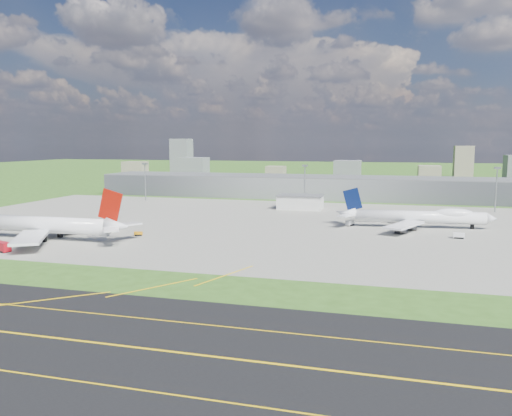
% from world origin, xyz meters
% --- Properties ---
extents(ground, '(1400.00, 1400.00, 0.00)m').
position_xyz_m(ground, '(0.00, 150.00, 0.00)').
color(ground, '#335A1C').
rests_on(ground, ground).
extents(taxiway, '(1400.00, 60.00, 0.06)m').
position_xyz_m(taxiway, '(0.00, -110.00, 0.03)').
color(taxiway, black).
rests_on(taxiway, ground).
extents(apron, '(360.00, 190.00, 0.08)m').
position_xyz_m(apron, '(10.00, 40.00, 0.04)').
color(apron, gray).
rests_on(apron, ground).
extents(terminal, '(300.00, 42.00, 15.00)m').
position_xyz_m(terminal, '(0.00, 165.00, 7.50)').
color(terminal, gray).
rests_on(terminal, ground).
extents(ops_building, '(26.00, 16.00, 8.00)m').
position_xyz_m(ops_building, '(10.00, 100.00, 4.00)').
color(ops_building, silver).
rests_on(ops_building, ground).
extents(mast_west, '(3.50, 2.00, 25.90)m').
position_xyz_m(mast_west, '(-100.00, 115.00, 17.71)').
color(mast_west, gray).
rests_on(mast_west, ground).
extents(mast_center, '(3.50, 2.00, 25.90)m').
position_xyz_m(mast_center, '(10.00, 115.00, 17.71)').
color(mast_center, gray).
rests_on(mast_center, ground).
extents(mast_east, '(3.50, 2.00, 25.90)m').
position_xyz_m(mast_east, '(120.00, 115.00, 17.71)').
color(mast_east, gray).
rests_on(mast_east, ground).
extents(airliner_red_twin, '(79.42, 62.11, 21.86)m').
position_xyz_m(airliner_red_twin, '(-75.03, -21.04, 5.82)').
color(airliner_red_twin, white).
rests_on(airliner_red_twin, ground).
extents(airliner_blue_quad, '(71.01, 55.41, 18.54)m').
position_xyz_m(airliner_blue_quad, '(75.29, 48.40, 5.15)').
color(airliner_blue_quad, white).
rests_on(airliner_blue_quad, ground).
extents(fire_truck, '(8.62, 5.38, 3.58)m').
position_xyz_m(fire_truck, '(-74.51, -45.29, 1.78)').
color(fire_truck, '#A00B16').
rests_on(fire_truck, ground).
extents(tug_yellow, '(3.96, 3.14, 1.74)m').
position_xyz_m(tug_yellow, '(-41.36, -4.14, 0.91)').
color(tug_yellow, orange).
rests_on(tug_yellow, ground).
extents(van_white_near, '(4.13, 5.60, 2.60)m').
position_xyz_m(van_white_near, '(43.70, 46.04, 1.31)').
color(van_white_near, silver).
rests_on(van_white_near, ground).
extents(van_white_far, '(4.61, 2.42, 2.35)m').
position_xyz_m(van_white_far, '(89.95, 24.99, 1.19)').
color(van_white_far, white).
rests_on(van_white_far, ground).
extents(bldg_far_w, '(24.00, 20.00, 18.00)m').
position_xyz_m(bldg_far_w, '(-220.00, 320.00, 9.00)').
color(bldg_far_w, gray).
rests_on(bldg_far_w, ground).
extents(bldg_w, '(28.00, 22.00, 24.00)m').
position_xyz_m(bldg_w, '(-140.00, 300.00, 12.00)').
color(bldg_w, slate).
rests_on(bldg_w, ground).
extents(bldg_cw, '(20.00, 18.00, 14.00)m').
position_xyz_m(bldg_cw, '(-60.00, 340.00, 7.00)').
color(bldg_cw, gray).
rests_on(bldg_cw, ground).
extents(bldg_c, '(26.00, 20.00, 22.00)m').
position_xyz_m(bldg_c, '(20.00, 310.00, 11.00)').
color(bldg_c, slate).
rests_on(bldg_c, ground).
extents(bldg_ce, '(22.00, 24.00, 16.00)m').
position_xyz_m(bldg_ce, '(100.00, 350.00, 8.00)').
color(bldg_ce, gray).
rests_on(bldg_ce, ground).
extents(bldg_tall_w, '(22.00, 20.00, 44.00)m').
position_xyz_m(bldg_tall_w, '(-180.00, 360.00, 22.00)').
color(bldg_tall_w, slate).
rests_on(bldg_tall_w, ground).
extents(bldg_tall_e, '(20.00, 18.00, 36.00)m').
position_xyz_m(bldg_tall_e, '(140.00, 410.00, 18.00)').
color(bldg_tall_e, gray).
rests_on(bldg_tall_e, ground).
extents(tree_far_w, '(7.20, 7.20, 8.80)m').
position_xyz_m(tree_far_w, '(-200.00, 270.00, 5.18)').
color(tree_far_w, '#382314').
rests_on(tree_far_w, ground).
extents(tree_w, '(6.75, 6.75, 8.25)m').
position_xyz_m(tree_w, '(-110.00, 265.00, 4.86)').
color(tree_w, '#382314').
rests_on(tree_w, ground).
extents(tree_c, '(8.10, 8.10, 9.90)m').
position_xyz_m(tree_c, '(-20.00, 280.00, 5.84)').
color(tree_c, '#382314').
rests_on(tree_c, ground).
extents(tree_e, '(7.65, 7.65, 9.35)m').
position_xyz_m(tree_e, '(70.00, 275.00, 5.51)').
color(tree_e, '#382314').
rests_on(tree_e, ground).
extents(tree_far_e, '(6.30, 6.30, 7.70)m').
position_xyz_m(tree_far_e, '(160.00, 285.00, 4.53)').
color(tree_far_e, '#382314').
rests_on(tree_far_e, ground).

